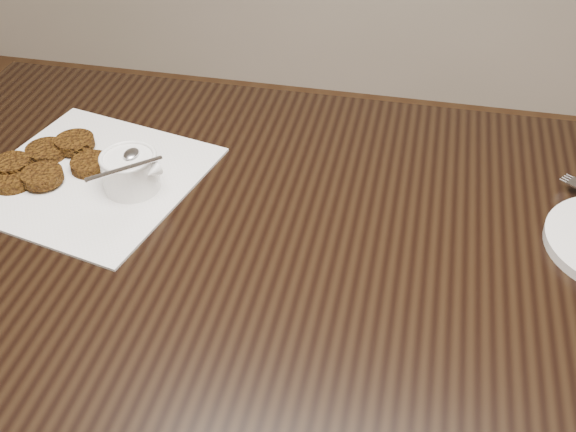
{
  "coord_description": "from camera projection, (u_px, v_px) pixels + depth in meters",
  "views": [
    {
      "loc": [
        0.13,
        -0.57,
        1.43
      ],
      "look_at": [
        -0.04,
        0.18,
        0.8
      ],
      "focal_mm": 42.88,
      "sensor_mm": 36.0,
      "label": 1
    }
  ],
  "objects": [
    {
      "name": "table",
      "position": [
        304.0,
        411.0,
        1.23
      ],
      "size": [
        1.48,
        0.95,
        0.75
      ],
      "primitive_type": "cube",
      "color": "black",
      "rests_on": "floor"
    },
    {
      "name": "napkin",
      "position": [
        91.0,
        178.0,
        1.14
      ],
      "size": [
        0.4,
        0.4,
        0.0
      ],
      "primitive_type": "cube",
      "rotation": [
        0.0,
        0.0,
        -0.22
      ],
      "color": "white",
      "rests_on": "table"
    },
    {
      "name": "sauce_ramekin",
      "position": [
        127.0,
        155.0,
        1.08
      ],
      "size": [
        0.13,
        0.13,
        0.13
      ],
      "primitive_type": null,
      "rotation": [
        0.0,
        0.0,
        0.06
      ],
      "color": "white",
      "rests_on": "napkin"
    },
    {
      "name": "patty_cluster",
      "position": [
        46.0,
        165.0,
        1.15
      ],
      "size": [
        0.25,
        0.25,
        0.02
      ],
      "primitive_type": null,
      "rotation": [
        0.0,
        0.0,
        -0.11
      ],
      "color": "#55340B",
      "rests_on": "napkin"
    }
  ]
}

